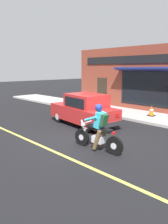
# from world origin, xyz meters

# --- Properties ---
(ground_plane) EXTENTS (80.00, 80.00, 0.00)m
(ground_plane) POSITION_xyz_m (0.00, 0.00, 0.00)
(ground_plane) COLOR black
(sidewalk_curb) EXTENTS (2.60, 22.00, 0.14)m
(sidewalk_curb) POSITION_xyz_m (5.11, 3.00, 0.07)
(sidewalk_curb) COLOR #ADAAA3
(sidewalk_curb) RESTS_ON ground
(lane_stripe) EXTENTS (0.12, 19.80, 0.01)m
(lane_stripe) POSITION_xyz_m (-1.80, 3.00, 0.00)
(lane_stripe) COLOR #D1C64C
(lane_stripe) RESTS_ON ground
(storefront_building) EXTENTS (1.25, 9.95, 4.20)m
(storefront_building) POSITION_xyz_m (6.63, 2.04, 2.11)
(storefront_building) COLOR brown
(storefront_building) RESTS_ON ground
(motorcycle_with_rider) EXTENTS (0.60, 2.02, 1.62)m
(motorcycle_with_rider) POSITION_xyz_m (-0.61, -1.10, 0.68)
(motorcycle_with_rider) COLOR black
(motorcycle_with_rider) RESTS_ON ground
(car_hatchback) EXTENTS (2.08, 3.95, 1.57)m
(car_hatchback) POSITION_xyz_m (1.46, 1.70, 0.77)
(car_hatchback) COLOR black
(car_hatchback) RESTS_ON ground
(traffic_cone) EXTENTS (0.36, 0.36, 0.60)m
(traffic_cone) POSITION_xyz_m (5.23, 0.09, 0.43)
(traffic_cone) COLOR black
(traffic_cone) RESTS_ON sidewalk_curb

